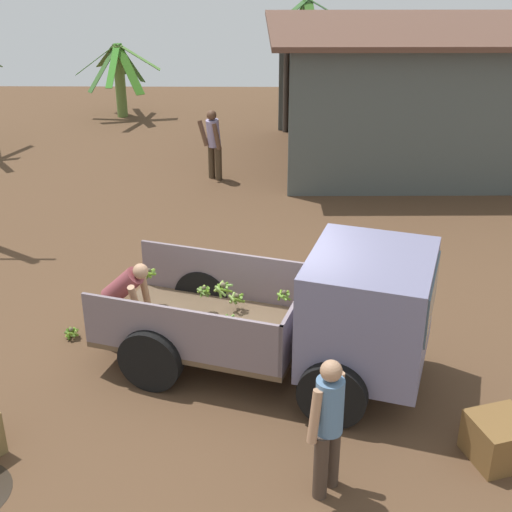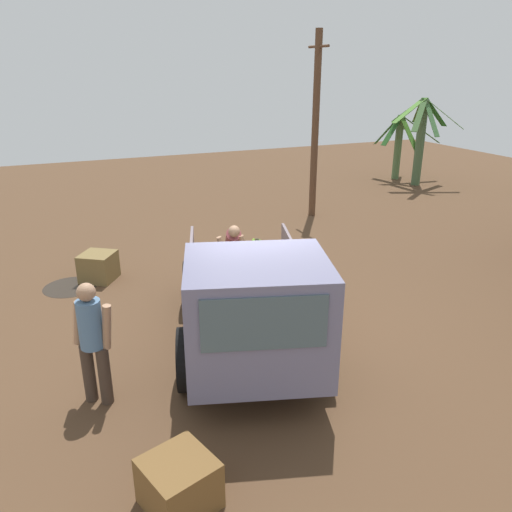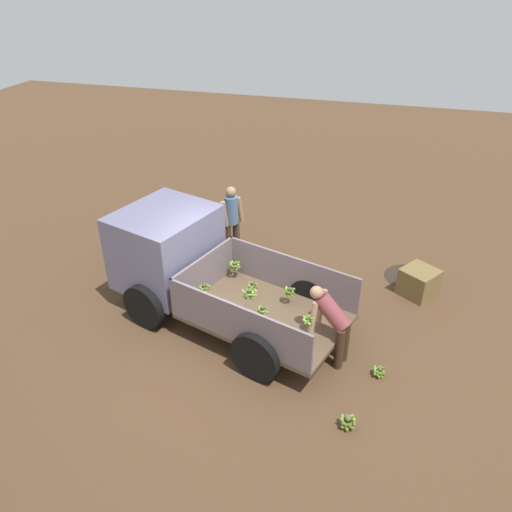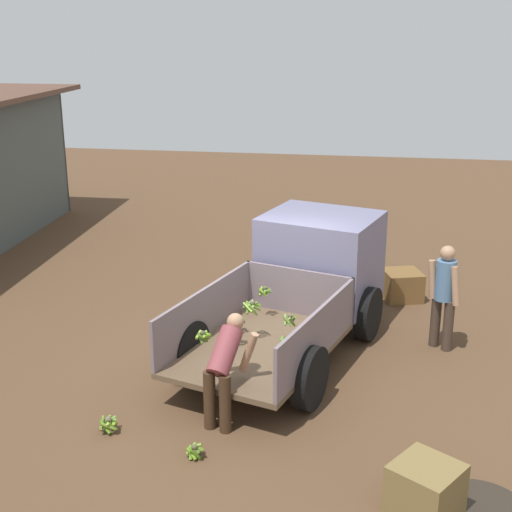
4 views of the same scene
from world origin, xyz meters
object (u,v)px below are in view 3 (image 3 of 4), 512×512
Objects in this scene: person_foreground_visitor at (232,218)px; banana_bunch_on_ground_0 at (379,371)px; wooden_crate_0 at (419,282)px; wooden_crate_1 at (141,243)px; cargo_truck at (185,260)px; person_worker_loading at (332,321)px; banana_bunch_on_ground_1 at (348,421)px.

person_foreground_visitor reaches higher than banana_bunch_on_ground_0.
wooden_crate_1 is (6.21, 0.05, -0.02)m from wooden_crate_0.
cargo_truck is 3.07m from person_worker_loading.
person_worker_loading is at bearing -70.79° from banana_bunch_on_ground_1.
cargo_truck is at bearing 139.15° from wooden_crate_1.
person_foreground_visitor is 4.80m from banana_bunch_on_ground_0.
person_foreground_visitor is 6.61× the size of banana_bunch_on_ground_1.
cargo_truck reaches higher than banana_bunch_on_ground_0.
person_worker_loading is 5.36m from wooden_crate_1.
banana_bunch_on_ground_0 is at bearing -177.33° from cargo_truck.
banana_bunch_on_ground_0 is at bearing -107.10° from banana_bunch_on_ground_1.
banana_bunch_on_ground_0 is (-0.86, 0.19, -0.71)m from person_worker_loading.
cargo_truck reaches higher than wooden_crate_0.
person_foreground_visitor is 3.98m from person_worker_loading.
wooden_crate_1 is at bearing 0.48° from wooden_crate_0.
banana_bunch_on_ground_0 is (-3.57, 3.10, -0.83)m from person_foreground_visitor.
wooden_crate_1 is (5.63, -2.57, 0.16)m from banana_bunch_on_ground_0.
person_foreground_visitor is at bearing -41.00° from banana_bunch_on_ground_0.
wooden_crate_1 is (2.06, 0.54, -0.67)m from person_foreground_visitor.
cargo_truck reaches higher than wooden_crate_1.
person_worker_loading is 5.94× the size of banana_bunch_on_ground_0.
person_worker_loading is at bearing -9.41° from person_foreground_visitor.
banana_bunch_on_ground_0 is 2.69m from wooden_crate_0.
banana_bunch_on_ground_1 is at bearing 72.90° from banana_bunch_on_ground_0.
wooden_crate_1 reaches higher than banana_bunch_on_ground_0.
cargo_truck is at bearing 20.30° from wooden_crate_0.
person_foreground_visitor is 1.22× the size of person_worker_loading.
wooden_crate_0 is 0.98× the size of wooden_crate_1.
banana_bunch_on_ground_1 is (-3.44, 2.20, -0.90)m from cargo_truck.
wooden_crate_0 is (-0.58, -2.62, 0.18)m from banana_bunch_on_ground_0.
cargo_truck is 7.28× the size of wooden_crate_1.
cargo_truck is 2.52m from wooden_crate_1.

